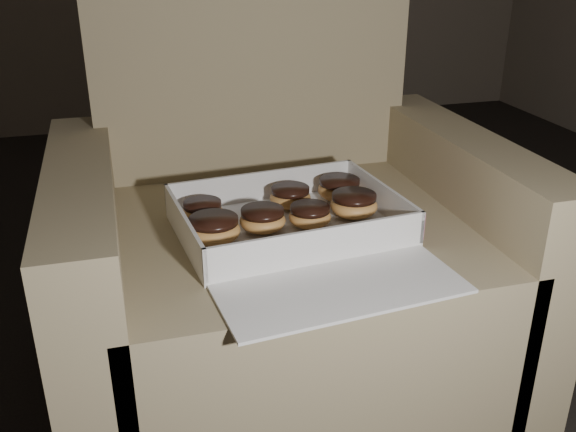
% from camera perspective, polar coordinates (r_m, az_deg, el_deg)
% --- Properties ---
extents(armchair, '(0.79, 0.67, 0.83)m').
position_cam_1_polar(armchair, '(1.22, -0.57, -4.03)').
color(armchair, '#92835D').
rests_on(armchair, floor).
extents(bakery_box, '(0.39, 0.45, 0.06)m').
position_cam_1_polar(bakery_box, '(1.05, 0.91, -1.53)').
color(bakery_box, white).
rests_on(bakery_box, armchair).
extents(donut_a, '(0.08, 0.08, 0.04)m').
position_cam_1_polar(donut_a, '(1.19, 4.58, 2.46)').
color(donut_a, '#E3A94F').
rests_on(donut_a, bakery_box).
extents(donut_b, '(0.07, 0.07, 0.04)m').
position_cam_1_polar(donut_b, '(1.08, 1.96, 0.06)').
color(donut_b, '#E3A94F').
rests_on(donut_b, bakery_box).
extents(donut_c, '(0.07, 0.07, 0.04)m').
position_cam_1_polar(donut_c, '(1.15, 0.20, 1.76)').
color(donut_c, '#E3A94F').
rests_on(donut_c, bakery_box).
extents(donut_d, '(0.07, 0.07, 0.04)m').
position_cam_1_polar(donut_d, '(1.10, -7.60, 0.48)').
color(donut_d, '#E3A94F').
rests_on(donut_d, bakery_box).
extents(donut_e, '(0.08, 0.08, 0.04)m').
position_cam_1_polar(donut_e, '(1.12, 5.87, 1.05)').
color(donut_e, '#E3A94F').
rests_on(donut_e, bakery_box).
extents(donut_f, '(0.08, 0.08, 0.04)m').
position_cam_1_polar(donut_f, '(1.03, -6.62, -1.16)').
color(donut_f, '#E3A94F').
rests_on(donut_f, bakery_box).
extents(donut_g, '(0.08, 0.08, 0.04)m').
position_cam_1_polar(donut_g, '(1.06, -2.28, -0.27)').
color(donut_g, '#E3A94F').
rests_on(donut_g, bakery_box).
extents(crumb_a, '(0.01, 0.01, 0.00)m').
position_cam_1_polar(crumb_a, '(1.07, 9.39, -1.49)').
color(crumb_a, black).
rests_on(crumb_a, bakery_box).
extents(crumb_b, '(0.01, 0.01, 0.00)m').
position_cam_1_polar(crumb_b, '(1.05, 4.98, -1.79)').
color(crumb_b, black).
rests_on(crumb_b, bakery_box).
extents(crumb_c, '(0.01, 0.01, 0.00)m').
position_cam_1_polar(crumb_c, '(0.96, -4.89, -4.18)').
color(crumb_c, black).
rests_on(crumb_c, bakery_box).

